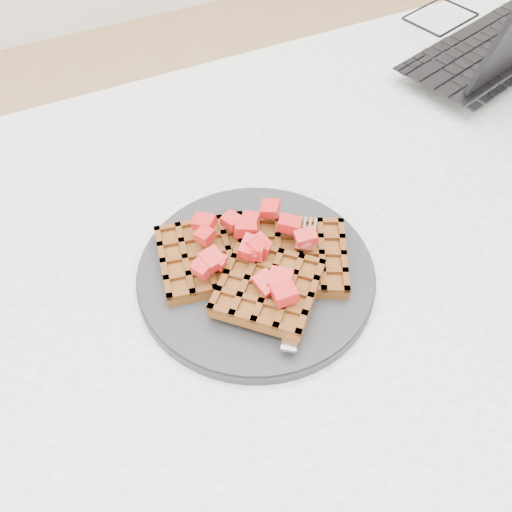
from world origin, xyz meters
The scene contains 7 objects.
ground centered at (0.00, 0.00, 0.00)m, with size 4.00×4.00×0.00m, color tan.
table centered at (0.00, 0.00, 0.64)m, with size 1.20×0.80×0.75m.
plate centered at (-0.14, -0.04, 0.76)m, with size 0.27×0.27×0.02m, color black.
waffles centered at (-0.14, -0.04, 0.78)m, with size 0.23×0.21×0.03m.
strawberry_pile centered at (-0.14, -0.04, 0.80)m, with size 0.15×0.15×0.02m, color #A10004, non-canonical shape.
fork centered at (-0.11, -0.08, 0.77)m, with size 0.02×0.18×0.02m, color silver, non-canonical shape.
laptop centered at (0.41, 0.23, 0.79)m, with size 0.42×0.36×0.25m.
Camera 1 is at (-0.32, -0.40, 1.27)m, focal length 40.00 mm.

